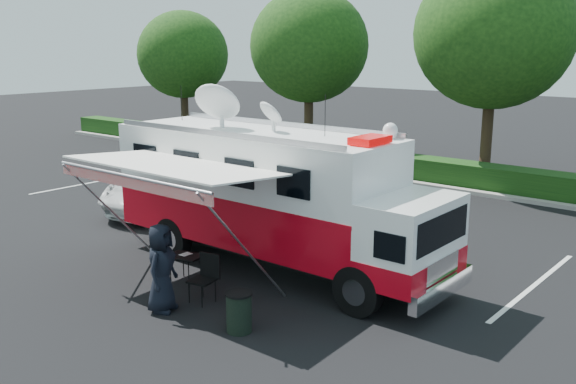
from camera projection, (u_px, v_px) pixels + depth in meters
The scene contains 10 objects.
ground_plane at pixel (276, 268), 16.30m from camera, with size 120.00×120.00×0.00m, color black.
back_border at pixel (520, 59), 24.15m from camera, with size 60.00×6.14×8.87m.
stall_lines at pixel (329, 237), 18.86m from camera, with size 24.12×5.50×0.01m.
command_truck at pixel (273, 195), 15.92m from camera, with size 9.20×2.53×4.42m.
awning at pixel (167, 169), 14.24m from camera, with size 5.02×2.60×3.03m.
white_suv at pixel (182, 208), 22.29m from camera, with size 2.86×6.20×1.72m, color silver.
person at pixel (163, 310), 13.72m from camera, with size 0.94×0.61×1.92m, color black.
folding_table at pixel (186, 257), 15.22m from camera, with size 0.90×0.73×0.67m.
folding_chair at pixel (206, 273), 14.10m from camera, with size 0.61×0.63×1.08m.
trash_bin at pixel (239, 312), 12.63m from camera, with size 0.54×0.54×0.82m.
Camera 1 is at (10.06, -11.71, 5.58)m, focal length 40.00 mm.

